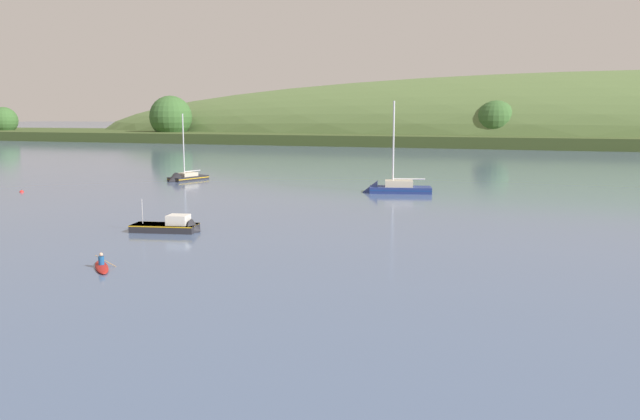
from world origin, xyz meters
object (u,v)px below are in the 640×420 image
sailboat_near_mooring (392,191)px  fishing_boat_moored (172,229)px  mooring_buoy_foreground (22,192)px  sailboat_midwater_white (184,179)px  canoe_with_paddler (102,267)px

sailboat_near_mooring → fishing_boat_moored: (-8.53, -29.42, 0.05)m
fishing_boat_moored → mooring_buoy_foreground: (-30.17, 13.78, -0.22)m
sailboat_near_mooring → sailboat_midwater_white: bearing=-20.6°
mooring_buoy_foreground → sailboat_midwater_white: bearing=61.7°
canoe_with_paddler → fishing_boat_moored: bearing=-30.0°
sailboat_near_mooring → sailboat_midwater_white: 29.25m
fishing_boat_moored → mooring_buoy_foreground: 33.17m
fishing_boat_moored → mooring_buoy_foreground: fishing_boat_moored is taller
sailboat_near_mooring → sailboat_midwater_white: size_ratio=1.18×
canoe_with_paddler → mooring_buoy_foreground: (-33.28, 24.80, -0.11)m
sailboat_midwater_white → canoe_with_paddler: size_ratio=3.34×
canoe_with_paddler → mooring_buoy_foreground: canoe_with_paddler is taller
sailboat_near_mooring → mooring_buoy_foreground: size_ratio=21.11×
sailboat_midwater_white → mooring_buoy_foreground: size_ratio=17.93×
sailboat_near_mooring → mooring_buoy_foreground: 41.74m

